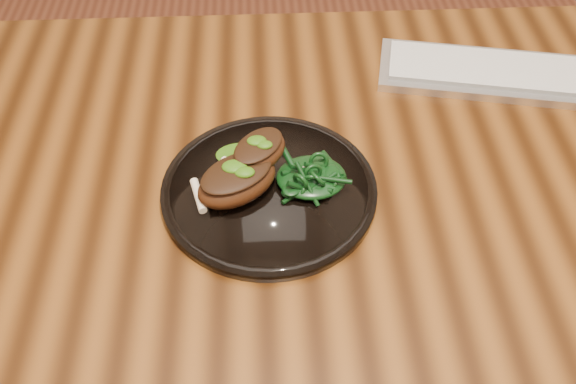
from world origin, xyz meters
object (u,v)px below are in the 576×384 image
at_px(desk, 373,200).
at_px(plate, 269,190).
at_px(greens_heap, 311,174).
at_px(keyboard, 514,75).
at_px(lamb_chop_front, 236,180).

distance_m(desk, plate, 0.19).
distance_m(greens_heap, keyboard, 0.42).
height_order(lamb_chop_front, greens_heap, lamb_chop_front).
relative_size(desk, lamb_chop_front, 11.80).
height_order(plate, greens_heap, greens_heap).
height_order(plate, lamb_chop_front, lamb_chop_front).
distance_m(plate, greens_heap, 0.06).
bearing_deg(lamb_chop_front, keyboard, 29.03).
bearing_deg(lamb_chop_front, desk, 18.81).
bearing_deg(desk, lamb_chop_front, -161.19).
xyz_separation_m(desk, lamb_chop_front, (-0.20, -0.07, 0.12)).
xyz_separation_m(plate, lamb_chop_front, (-0.04, -0.01, 0.03)).
xyz_separation_m(lamb_chop_front, greens_heap, (0.10, 0.02, -0.01)).
xyz_separation_m(desk, keyboard, (0.25, 0.18, 0.09)).
height_order(lamb_chop_front, keyboard, lamb_chop_front).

